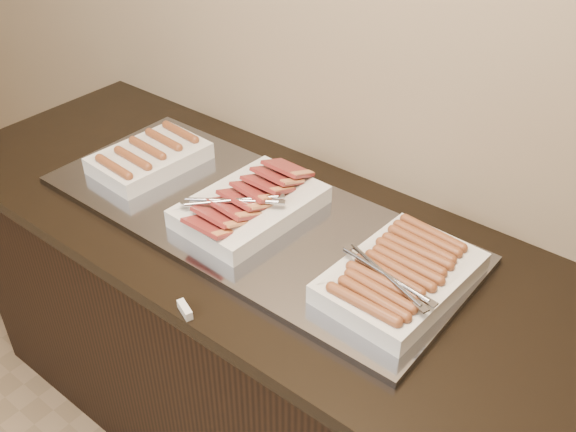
% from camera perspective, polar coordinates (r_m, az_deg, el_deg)
% --- Properties ---
extents(counter, '(2.06, 0.76, 0.90)m').
position_cam_1_polar(counter, '(2.01, -2.24, -11.05)').
color(counter, black).
rests_on(counter, ground).
extents(warming_tray, '(1.20, 0.50, 0.02)m').
position_cam_1_polar(warming_tray, '(1.72, -3.32, -0.07)').
color(warming_tray, gray).
rests_on(warming_tray, counter).
extents(dish_left, '(0.23, 0.33, 0.07)m').
position_cam_1_polar(dish_left, '(1.95, -12.20, 5.15)').
color(dish_left, silver).
rests_on(dish_left, warming_tray).
extents(dish_center, '(0.27, 0.40, 0.09)m').
position_cam_1_polar(dish_center, '(1.70, -3.44, 1.05)').
color(dish_center, silver).
rests_on(dish_center, warming_tray).
extents(dish_right, '(0.28, 0.39, 0.08)m').
position_cam_1_polar(dish_right, '(1.49, 9.91, -5.20)').
color(dish_right, silver).
rests_on(dish_right, warming_tray).
extents(label_holder, '(0.06, 0.04, 0.02)m').
position_cam_1_polar(label_holder, '(1.46, -9.15, -8.22)').
color(label_holder, silver).
rests_on(label_holder, counter).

